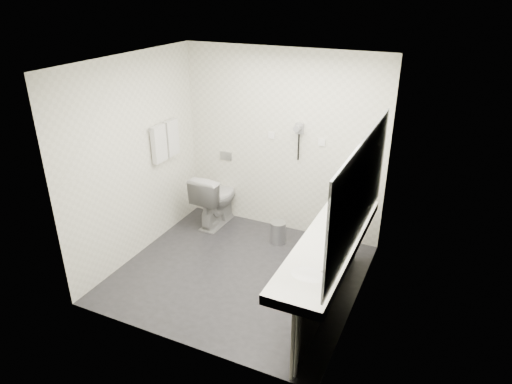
% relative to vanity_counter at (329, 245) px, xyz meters
% --- Properties ---
extents(floor, '(2.80, 2.80, 0.00)m').
position_rel_vanity_counter_xyz_m(floor, '(-1.12, 0.20, -0.80)').
color(floor, '#252429').
rests_on(floor, ground).
extents(ceiling, '(2.80, 2.80, 0.00)m').
position_rel_vanity_counter_xyz_m(ceiling, '(-1.12, 0.20, 1.70)').
color(ceiling, white).
rests_on(ceiling, wall_back).
extents(wall_back, '(2.80, 0.00, 2.80)m').
position_rel_vanity_counter_xyz_m(wall_back, '(-1.12, 1.50, 0.45)').
color(wall_back, white).
rests_on(wall_back, floor).
extents(wall_front, '(2.80, 0.00, 2.80)m').
position_rel_vanity_counter_xyz_m(wall_front, '(-1.12, -1.10, 0.45)').
color(wall_front, white).
rests_on(wall_front, floor).
extents(wall_left, '(0.00, 2.60, 2.60)m').
position_rel_vanity_counter_xyz_m(wall_left, '(-2.52, 0.20, 0.45)').
color(wall_left, white).
rests_on(wall_left, floor).
extents(wall_right, '(0.00, 2.60, 2.60)m').
position_rel_vanity_counter_xyz_m(wall_right, '(0.27, 0.20, 0.45)').
color(wall_right, white).
rests_on(wall_right, floor).
extents(vanity_counter, '(0.55, 2.20, 0.10)m').
position_rel_vanity_counter_xyz_m(vanity_counter, '(0.00, 0.00, 0.00)').
color(vanity_counter, white).
rests_on(vanity_counter, floor).
extents(vanity_panel, '(0.03, 2.15, 0.75)m').
position_rel_vanity_counter_xyz_m(vanity_panel, '(0.02, 0.00, -0.42)').
color(vanity_panel, gray).
rests_on(vanity_panel, floor).
extents(vanity_post_near, '(0.06, 0.06, 0.75)m').
position_rel_vanity_counter_xyz_m(vanity_post_near, '(0.05, -1.04, -0.42)').
color(vanity_post_near, silver).
rests_on(vanity_post_near, floor).
extents(vanity_post_far, '(0.06, 0.06, 0.75)m').
position_rel_vanity_counter_xyz_m(vanity_post_far, '(0.05, 1.04, -0.42)').
color(vanity_post_far, silver).
rests_on(vanity_post_far, floor).
extents(mirror, '(0.02, 2.20, 1.05)m').
position_rel_vanity_counter_xyz_m(mirror, '(0.26, 0.00, 0.65)').
color(mirror, '#B2BCC6').
rests_on(mirror, wall_right).
extents(basin_near, '(0.40, 0.31, 0.05)m').
position_rel_vanity_counter_xyz_m(basin_near, '(0.00, -0.65, 0.04)').
color(basin_near, white).
rests_on(basin_near, vanity_counter).
extents(basin_far, '(0.40, 0.31, 0.05)m').
position_rel_vanity_counter_xyz_m(basin_far, '(0.00, 0.65, 0.04)').
color(basin_far, white).
rests_on(basin_far, vanity_counter).
extents(faucet_near, '(0.04, 0.04, 0.15)m').
position_rel_vanity_counter_xyz_m(faucet_near, '(0.19, -0.65, 0.12)').
color(faucet_near, silver).
rests_on(faucet_near, vanity_counter).
extents(faucet_far, '(0.04, 0.04, 0.15)m').
position_rel_vanity_counter_xyz_m(faucet_far, '(0.19, 0.65, 0.12)').
color(faucet_far, silver).
rests_on(faucet_far, vanity_counter).
extents(soap_bottle_a, '(0.05, 0.05, 0.10)m').
position_rel_vanity_counter_xyz_m(soap_bottle_a, '(-0.02, 0.05, 0.10)').
color(soap_bottle_a, silver).
rests_on(soap_bottle_a, vanity_counter).
extents(soap_bottle_c, '(0.06, 0.06, 0.13)m').
position_rel_vanity_counter_xyz_m(soap_bottle_c, '(0.11, -0.09, 0.11)').
color(soap_bottle_c, silver).
rests_on(soap_bottle_c, vanity_counter).
extents(glass_left, '(0.07, 0.07, 0.12)m').
position_rel_vanity_counter_xyz_m(glass_left, '(0.20, 0.18, 0.11)').
color(glass_left, silver).
rests_on(glass_left, vanity_counter).
extents(glass_right, '(0.06, 0.06, 0.10)m').
position_rel_vanity_counter_xyz_m(glass_right, '(0.22, 0.31, 0.10)').
color(glass_right, silver).
rests_on(glass_right, vanity_counter).
extents(toilet, '(0.47, 0.79, 0.79)m').
position_rel_vanity_counter_xyz_m(toilet, '(-2.00, 1.19, -0.40)').
color(toilet, white).
rests_on(toilet, floor).
extents(flush_plate, '(0.18, 0.02, 0.12)m').
position_rel_vanity_counter_xyz_m(flush_plate, '(-1.98, 1.49, 0.15)').
color(flush_plate, '#B2B5BA').
rests_on(flush_plate, wall_back).
extents(pedal_bin, '(0.26, 0.26, 0.29)m').
position_rel_vanity_counter_xyz_m(pedal_bin, '(-0.98, 1.06, -0.65)').
color(pedal_bin, '#B2B5BA').
rests_on(pedal_bin, floor).
extents(bin_lid, '(0.21, 0.21, 0.02)m').
position_rel_vanity_counter_xyz_m(bin_lid, '(-0.98, 1.06, -0.50)').
color(bin_lid, '#B2B5BA').
rests_on(bin_lid, pedal_bin).
extents(towel_rail, '(0.02, 0.62, 0.02)m').
position_rel_vanity_counter_xyz_m(towel_rail, '(-2.47, 0.75, 0.75)').
color(towel_rail, silver).
rests_on(towel_rail, wall_left).
extents(towel_near, '(0.07, 0.24, 0.48)m').
position_rel_vanity_counter_xyz_m(towel_near, '(-2.46, 0.61, 0.53)').
color(towel_near, silver).
rests_on(towel_near, towel_rail).
extents(towel_far, '(0.07, 0.24, 0.48)m').
position_rel_vanity_counter_xyz_m(towel_far, '(-2.46, 0.89, 0.53)').
color(towel_far, silver).
rests_on(towel_far, towel_rail).
extents(dryer_cradle, '(0.10, 0.04, 0.14)m').
position_rel_vanity_counter_xyz_m(dryer_cradle, '(-0.88, 1.47, 0.70)').
color(dryer_cradle, gray).
rests_on(dryer_cradle, wall_back).
extents(dryer_barrel, '(0.08, 0.14, 0.08)m').
position_rel_vanity_counter_xyz_m(dryer_barrel, '(-0.88, 1.40, 0.73)').
color(dryer_barrel, gray).
rests_on(dryer_barrel, dryer_cradle).
extents(dryer_cord, '(0.02, 0.02, 0.35)m').
position_rel_vanity_counter_xyz_m(dryer_cord, '(-0.88, 1.46, 0.45)').
color(dryer_cord, black).
rests_on(dryer_cord, dryer_cradle).
extents(switch_plate_a, '(0.09, 0.02, 0.09)m').
position_rel_vanity_counter_xyz_m(switch_plate_a, '(-1.27, 1.49, 0.55)').
color(switch_plate_a, white).
rests_on(switch_plate_a, wall_back).
extents(switch_plate_b, '(0.09, 0.02, 0.09)m').
position_rel_vanity_counter_xyz_m(switch_plate_b, '(-0.57, 1.49, 0.55)').
color(switch_plate_b, white).
rests_on(switch_plate_b, wall_back).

